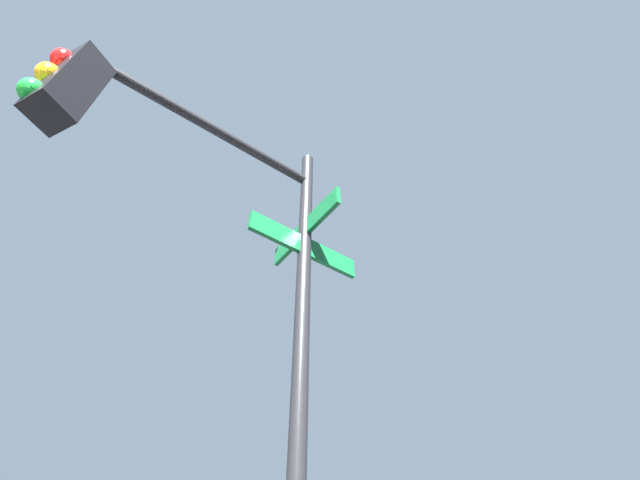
# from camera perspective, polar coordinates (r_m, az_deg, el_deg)

# --- Properties ---
(traffic_signal_near) EXTENTS (1.63, 2.58, 5.55)m
(traffic_signal_near) POSITION_cam_1_polar(r_m,az_deg,el_deg) (3.17, -17.10, 2.00)
(traffic_signal_near) COLOR black
(traffic_signal_near) RESTS_ON ground_plane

